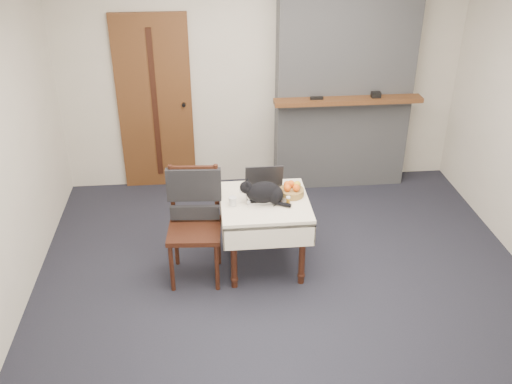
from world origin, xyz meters
TOP-DOWN VIEW (x-y plane):
  - ground at (0.00, 0.00)m, footprint 4.50×4.50m
  - room_shell at (0.00, 0.46)m, footprint 4.52×4.01m
  - door at (-1.20, 1.97)m, footprint 0.82×0.10m
  - chimney at (0.90, 1.85)m, footprint 1.62×0.48m
  - side_table at (-0.16, 0.22)m, footprint 0.78×0.78m
  - laptop at (-0.15, 0.32)m, footprint 0.34×0.29m
  - cat at (-0.17, 0.19)m, footprint 0.45×0.25m
  - cream_jar at (-0.45, 0.16)m, footprint 0.07×0.07m
  - pill_bottle at (0.04, 0.14)m, footprint 0.04×0.04m
  - fruit_basket at (0.09, 0.30)m, footprint 0.22×0.22m
  - desk_clutter at (-0.02, 0.23)m, footprint 0.11×0.08m
  - chair at (-0.78, 0.22)m, footprint 0.50×0.49m

SIDE VIEW (x-z plane):
  - ground at x=0.00m, z-range 0.00..0.00m
  - side_table at x=-0.16m, z-range 0.24..0.94m
  - chair at x=-0.78m, z-range 0.14..1.18m
  - desk_clutter at x=-0.02m, z-range 0.70..0.71m
  - pill_bottle at x=0.04m, z-range 0.70..0.78m
  - cream_jar at x=-0.45m, z-range 0.70..0.78m
  - fruit_basket at x=0.09m, z-range 0.69..0.81m
  - laptop at x=-0.15m, z-range 0.64..0.89m
  - cat at x=-0.17m, z-range 0.68..0.91m
  - door at x=-1.20m, z-range 0.00..2.00m
  - chimney at x=0.90m, z-range 0.00..2.60m
  - room_shell at x=0.00m, z-range 0.46..3.07m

